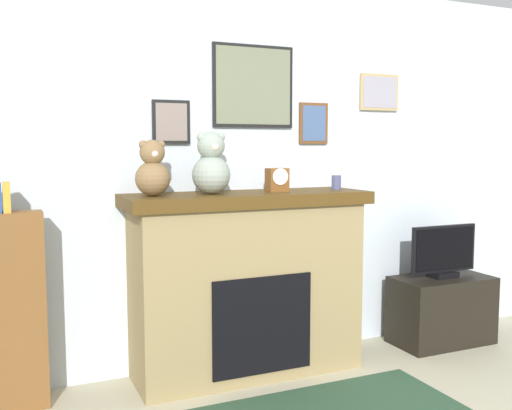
% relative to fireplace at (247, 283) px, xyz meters
% --- Properties ---
extents(back_wall, '(5.20, 0.15, 2.60)m').
position_rel_fireplace_xyz_m(back_wall, '(0.16, 0.30, 0.71)').
color(back_wall, silver).
rests_on(back_wall, ground_plane).
extents(fireplace, '(1.58, 0.53, 1.19)m').
position_rel_fireplace_xyz_m(fireplace, '(0.00, 0.00, 0.00)').
color(fireplace, '#937D51').
rests_on(fireplace, ground_plane).
extents(bookshelf, '(0.39, 0.16, 1.30)m').
position_rel_fireplace_xyz_m(bookshelf, '(-1.43, 0.04, -0.01)').
color(bookshelf, brown).
rests_on(bookshelf, ground_plane).
extents(tv_stand, '(0.74, 0.40, 0.50)m').
position_rel_fireplace_xyz_m(tv_stand, '(1.56, -0.06, -0.35)').
color(tv_stand, black).
rests_on(tv_stand, ground_plane).
extents(television, '(0.57, 0.14, 0.39)m').
position_rel_fireplace_xyz_m(television, '(1.56, -0.06, 0.09)').
color(television, black).
rests_on(television, tv_stand).
extents(candle_jar, '(0.06, 0.06, 0.10)m').
position_rel_fireplace_xyz_m(candle_jar, '(0.65, -0.02, 0.64)').
color(candle_jar, '#4C517A').
rests_on(candle_jar, fireplace).
extents(mantel_clock, '(0.13, 0.10, 0.15)m').
position_rel_fireplace_xyz_m(mantel_clock, '(0.20, -0.02, 0.66)').
color(mantel_clock, brown).
rests_on(mantel_clock, fireplace).
extents(teddy_bear_cream, '(0.21, 0.21, 0.33)m').
position_rel_fireplace_xyz_m(teddy_bear_cream, '(-0.61, -0.02, 0.74)').
color(teddy_bear_cream, olive).
rests_on(teddy_bear_cream, fireplace).
extents(teddy_bear_tan, '(0.24, 0.24, 0.38)m').
position_rel_fireplace_xyz_m(teddy_bear_tan, '(-0.25, -0.02, 0.76)').
color(teddy_bear_tan, '#939F92').
rests_on(teddy_bear_tan, fireplace).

